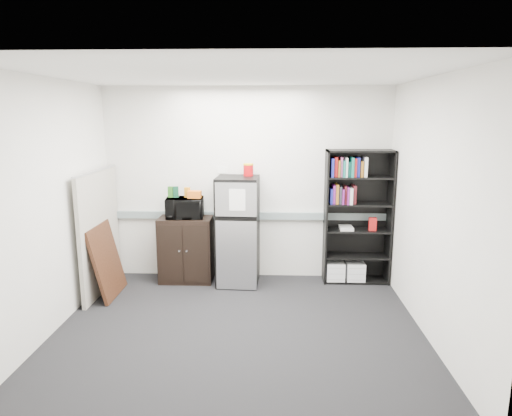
# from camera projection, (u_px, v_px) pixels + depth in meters

# --- Properties ---
(floor) EXTENTS (4.00, 4.00, 0.00)m
(floor) POSITION_uv_depth(u_px,v_px,m) (239.00, 330.00, 5.00)
(floor) COLOR black
(floor) RESTS_ON ground
(wall_back) EXTENTS (4.00, 0.02, 2.70)m
(wall_back) POSITION_uv_depth(u_px,v_px,m) (247.00, 184.00, 6.44)
(wall_back) COLOR silver
(wall_back) RESTS_ON floor
(wall_right) EXTENTS (0.02, 3.50, 2.70)m
(wall_right) POSITION_uv_depth(u_px,v_px,m) (433.00, 211.00, 4.65)
(wall_right) COLOR silver
(wall_right) RESTS_ON floor
(wall_left) EXTENTS (0.02, 3.50, 2.70)m
(wall_left) POSITION_uv_depth(u_px,v_px,m) (48.00, 208.00, 4.80)
(wall_left) COLOR silver
(wall_left) RESTS_ON floor
(ceiling) EXTENTS (4.00, 3.50, 0.02)m
(ceiling) POSITION_uv_depth(u_px,v_px,m) (237.00, 74.00, 4.45)
(ceiling) COLOR white
(ceiling) RESTS_ON wall_back
(electrical_raceway) EXTENTS (3.92, 0.05, 0.10)m
(electrical_raceway) POSITION_uv_depth(u_px,v_px,m) (247.00, 216.00, 6.50)
(electrical_raceway) COLOR gray
(electrical_raceway) RESTS_ON wall_back
(wall_note) EXTENTS (0.14, 0.00, 0.10)m
(wall_note) POSITION_uv_depth(u_px,v_px,m) (222.00, 170.00, 6.40)
(wall_note) COLOR white
(wall_note) RESTS_ON wall_back
(bookshelf) EXTENTS (0.90, 0.34, 1.85)m
(bookshelf) POSITION_uv_depth(u_px,v_px,m) (356.00, 214.00, 6.28)
(bookshelf) COLOR black
(bookshelf) RESTS_ON floor
(cubicle_partition) EXTENTS (0.06, 1.30, 1.62)m
(cubicle_partition) POSITION_uv_depth(u_px,v_px,m) (100.00, 232.00, 5.96)
(cubicle_partition) COLOR #9E988D
(cubicle_partition) RESTS_ON floor
(cabinet) EXTENTS (0.73, 0.49, 0.91)m
(cabinet) POSITION_uv_depth(u_px,v_px,m) (186.00, 249.00, 6.40)
(cabinet) COLOR black
(cabinet) RESTS_ON floor
(microwave) EXTENTS (0.54, 0.39, 0.28)m
(microwave) POSITION_uv_depth(u_px,v_px,m) (185.00, 208.00, 6.27)
(microwave) COLOR black
(microwave) RESTS_ON cabinet
(snack_box_a) EXTENTS (0.07, 0.06, 0.15)m
(snack_box_a) POSITION_uv_depth(u_px,v_px,m) (171.00, 192.00, 6.27)
(snack_box_a) COLOR #235919
(snack_box_a) RESTS_ON microwave
(snack_box_b) EXTENTS (0.08, 0.06, 0.15)m
(snack_box_b) POSITION_uv_depth(u_px,v_px,m) (176.00, 192.00, 6.26)
(snack_box_b) COLOR #0D3A23
(snack_box_b) RESTS_ON microwave
(snack_box_c) EXTENTS (0.08, 0.07, 0.14)m
(snack_box_c) POSITION_uv_depth(u_px,v_px,m) (187.00, 192.00, 6.26)
(snack_box_c) COLOR orange
(snack_box_c) RESTS_ON microwave
(snack_bag) EXTENTS (0.18, 0.11, 0.10)m
(snack_bag) POSITION_uv_depth(u_px,v_px,m) (195.00, 194.00, 6.21)
(snack_bag) COLOR orange
(snack_bag) RESTS_ON microwave
(refrigerator) EXTENTS (0.58, 0.61, 1.49)m
(refrigerator) POSITION_uv_depth(u_px,v_px,m) (238.00, 231.00, 6.24)
(refrigerator) COLOR black
(refrigerator) RESTS_ON floor
(coffee_can) EXTENTS (0.14, 0.14, 0.19)m
(coffee_can) POSITION_uv_depth(u_px,v_px,m) (248.00, 169.00, 6.19)
(coffee_can) COLOR #AE080D
(coffee_can) RESTS_ON refrigerator
(framed_poster) EXTENTS (0.25, 0.74, 0.94)m
(framed_poster) POSITION_uv_depth(u_px,v_px,m) (107.00, 260.00, 5.86)
(framed_poster) COLOR black
(framed_poster) RESTS_ON floor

